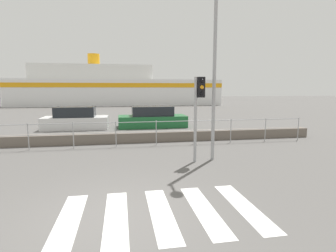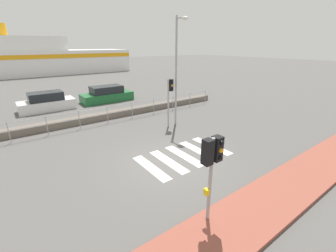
{
  "view_description": "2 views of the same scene",
  "coord_description": "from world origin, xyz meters",
  "px_view_note": "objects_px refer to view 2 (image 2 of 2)",
  "views": [
    {
      "loc": [
        0.25,
        -4.96,
        2.5
      ],
      "look_at": [
        1.5,
        2.0,
        1.5
      ],
      "focal_mm": 28.0,
      "sensor_mm": 36.0,
      "label": 1
    },
    {
      "loc": [
        -5.07,
        -6.98,
        4.8
      ],
      "look_at": [
        0.82,
        1.0,
        1.2
      ],
      "focal_mm": 24.0,
      "sensor_mm": 36.0,
      "label": 2
    }
  ],
  "objects_px": {
    "traffic_light_far": "(170,93)",
    "parked_car_white": "(47,102)",
    "ferry_boat": "(28,59)",
    "traffic_light_near": "(212,159)",
    "parked_car_green": "(107,95)",
    "streetlamp": "(178,61)"
  },
  "relations": [
    {
      "from": "traffic_light_far",
      "to": "parked_car_white",
      "type": "relative_size",
      "value": 0.73
    },
    {
      "from": "traffic_light_far",
      "to": "ferry_boat",
      "type": "distance_m",
      "value": 34.56
    },
    {
      "from": "traffic_light_near",
      "to": "traffic_light_far",
      "type": "distance_m",
      "value": 8.07
    },
    {
      "from": "parked_car_white",
      "to": "parked_car_green",
      "type": "bearing_deg",
      "value": 0.0
    },
    {
      "from": "parked_car_white",
      "to": "ferry_boat",
      "type": "bearing_deg",
      "value": 85.94
    },
    {
      "from": "traffic_light_near",
      "to": "ferry_boat",
      "type": "relative_size",
      "value": 0.08
    },
    {
      "from": "traffic_light_near",
      "to": "streetlamp",
      "type": "relative_size",
      "value": 0.41
    },
    {
      "from": "traffic_light_far",
      "to": "streetlamp",
      "type": "height_order",
      "value": "streetlamp"
    },
    {
      "from": "traffic_light_far",
      "to": "parked_car_green",
      "type": "xyz_separation_m",
      "value": [
        -0.55,
        8.63,
        -1.54
      ]
    },
    {
      "from": "traffic_light_near",
      "to": "parked_car_green",
      "type": "relative_size",
      "value": 0.59
    },
    {
      "from": "ferry_boat",
      "to": "parked_car_green",
      "type": "bearing_deg",
      "value": -83.29
    },
    {
      "from": "streetlamp",
      "to": "parked_car_green",
      "type": "relative_size",
      "value": 1.43
    },
    {
      "from": "ferry_boat",
      "to": "parked_car_green",
      "type": "relative_size",
      "value": 7.03
    },
    {
      "from": "ferry_boat",
      "to": "parked_car_green",
      "type": "xyz_separation_m",
      "value": [
        3.03,
        -25.75,
        -1.99
      ]
    },
    {
      "from": "parked_car_green",
      "to": "traffic_light_near",
      "type": "bearing_deg",
      "value": -102.15
    },
    {
      "from": "traffic_light_near",
      "to": "traffic_light_far",
      "type": "relative_size",
      "value": 0.9
    },
    {
      "from": "traffic_light_near",
      "to": "parked_car_white",
      "type": "relative_size",
      "value": 0.66
    },
    {
      "from": "ferry_boat",
      "to": "parked_car_white",
      "type": "distance_m",
      "value": 25.89
    },
    {
      "from": "ferry_boat",
      "to": "streetlamp",
      "type": "bearing_deg",
      "value": -83.08
    },
    {
      "from": "traffic_light_near",
      "to": "parked_car_green",
      "type": "bearing_deg",
      "value": 77.85
    },
    {
      "from": "traffic_light_far",
      "to": "streetlamp",
      "type": "bearing_deg",
      "value": 1.46
    },
    {
      "from": "parked_car_white",
      "to": "parked_car_green",
      "type": "height_order",
      "value": "parked_car_white"
    }
  ]
}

